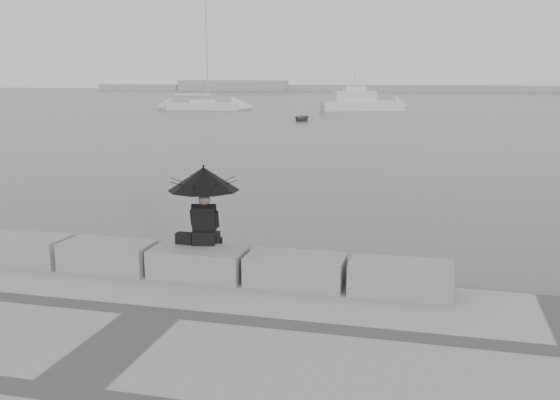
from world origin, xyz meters
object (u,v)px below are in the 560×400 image
(seated_person, at_px, (204,186))
(dinghy, at_px, (301,118))
(sailboat_left, at_px, (204,105))
(motor_cruiser, at_px, (362,103))

(seated_person, xyz_separation_m, dinghy, (-7.89, 44.67, -1.78))
(seated_person, height_order, sailboat_left, sailboat_left)
(dinghy, bearing_deg, seated_person, -81.25)
(seated_person, height_order, motor_cruiser, motor_cruiser)
(sailboat_left, relative_size, dinghy, 4.60)
(sailboat_left, xyz_separation_m, dinghy, (14.86, -14.59, -0.28))
(seated_person, relative_size, sailboat_left, 0.11)
(dinghy, bearing_deg, sailboat_left, 134.26)
(motor_cruiser, bearing_deg, dinghy, -122.00)
(sailboat_left, xyz_separation_m, motor_cruiser, (18.16, 3.05, 0.38))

